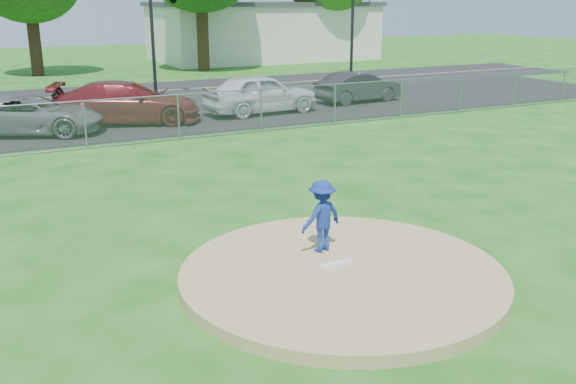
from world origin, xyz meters
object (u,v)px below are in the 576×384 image
(pitcher, at_px, (322,216))
(parked_car_darkred, at_px, (127,102))
(traffic_signal_right, at_px, (356,21))
(parked_car_charcoal, at_px, (359,87))
(commercial_building, at_px, (263,31))
(parked_car_gray, at_px, (32,115))
(parked_car_pearl, at_px, (261,93))

(pitcher, relative_size, parked_car_darkred, 0.24)
(traffic_signal_right, xyz_separation_m, pitcher, (-14.14, -21.11, -2.52))
(traffic_signal_right, height_order, parked_car_darkred, traffic_signal_right)
(parked_car_darkred, height_order, parked_car_charcoal, parked_car_darkred)
(commercial_building, distance_m, parked_car_gray, 29.92)
(commercial_building, relative_size, parked_car_charcoal, 4.00)
(commercial_building, height_order, parked_car_pearl, commercial_building)
(parked_car_gray, bearing_deg, pitcher, -142.97)
(commercial_building, distance_m, parked_car_darkred, 27.39)
(traffic_signal_right, bearing_deg, parked_car_charcoal, -120.97)
(traffic_signal_right, bearing_deg, parked_car_darkred, -155.84)
(pitcher, xyz_separation_m, parked_car_charcoal, (10.68, 15.35, -0.16))
(parked_car_darkred, bearing_deg, pitcher, -161.15)
(pitcher, relative_size, parked_car_charcoal, 0.32)
(pitcher, distance_m, parked_car_gray, 14.62)
(traffic_signal_right, xyz_separation_m, parked_car_darkred, (-14.06, -6.31, -2.57))
(traffic_signal_right, bearing_deg, commercial_building, 83.71)
(parked_car_darkred, relative_size, parked_car_charcoal, 1.32)
(traffic_signal_right, relative_size, parked_car_darkred, 1.04)
(parked_car_gray, xyz_separation_m, parked_car_darkred, (3.40, 0.57, 0.12))
(parked_car_pearl, bearing_deg, pitcher, 154.94)
(parked_car_darkred, xyz_separation_m, parked_car_charcoal, (10.61, 0.55, -0.11))
(parked_car_charcoal, bearing_deg, commercial_building, -19.81)
(pitcher, xyz_separation_m, parked_car_pearl, (5.47, 14.58, -0.03))
(commercial_building, distance_m, traffic_signal_right, 16.14)
(parked_car_gray, height_order, parked_car_pearl, parked_car_pearl)
(parked_car_gray, distance_m, parked_car_darkred, 3.45)
(pitcher, distance_m, parked_car_pearl, 15.57)
(commercial_building, xyz_separation_m, parked_car_pearl, (-10.43, -22.53, -1.34))
(pitcher, relative_size, parked_car_pearl, 0.27)
(traffic_signal_right, xyz_separation_m, parked_car_gray, (-17.47, -6.87, -2.69))
(parked_car_gray, bearing_deg, parked_car_pearl, -63.88)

